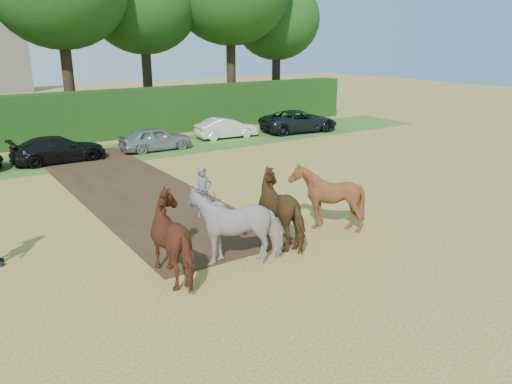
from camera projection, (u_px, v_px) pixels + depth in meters
name	position (u px, v px, depth m)	size (l,w,h in m)	color
ground	(167.00, 254.00, 14.59)	(120.00, 120.00, 0.00)	gold
earth_strip	(131.00, 188.00, 20.93)	(4.50, 17.00, 0.05)	#472D1C
grass_verge	(54.00, 161.00, 25.68)	(50.00, 5.00, 0.03)	#38601E
hedgerow	(32.00, 121.00, 28.82)	(46.00, 1.60, 3.00)	#14380F
plough_team	(260.00, 215.00, 14.65)	(7.03, 5.23, 2.16)	maroon
parked_cars	(84.00, 145.00, 26.12)	(35.98, 3.27, 1.48)	silver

